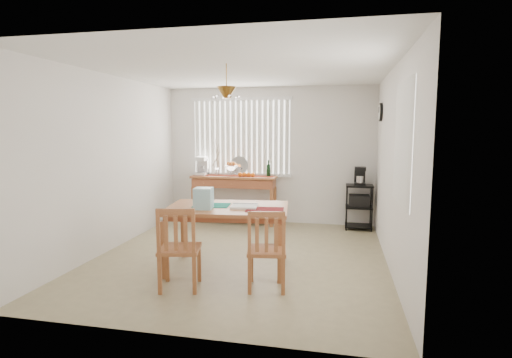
% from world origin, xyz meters
% --- Properties ---
extents(ground, '(4.00, 4.50, 0.01)m').
position_xyz_m(ground, '(0.00, 0.00, -0.01)').
color(ground, tan).
extents(room_shell, '(4.20, 4.70, 2.70)m').
position_xyz_m(room_shell, '(0.00, 0.02, 1.69)').
color(room_shell, white).
rests_on(room_shell, ground).
extents(sideboard, '(1.63, 0.46, 0.92)m').
position_xyz_m(sideboard, '(-0.63, 2.00, 0.69)').
color(sideboard, '#AD673A').
rests_on(sideboard, ground).
extents(sideboard_items, '(1.55, 0.39, 0.70)m').
position_xyz_m(sideboard_items, '(-0.89, 2.01, 1.06)').
color(sideboard_items, maroon).
rests_on(sideboard_items, sideboard).
extents(wire_cart, '(0.47, 0.38, 0.81)m').
position_xyz_m(wire_cart, '(1.70, 2.00, 0.49)').
color(wire_cart, black).
rests_on(wire_cart, ground).
extents(cart_items, '(0.19, 0.23, 0.33)m').
position_xyz_m(cart_items, '(1.70, 2.01, 0.96)').
color(cart_items, black).
rests_on(cart_items, wire_cart).
extents(dining_table, '(1.63, 1.15, 0.82)m').
position_xyz_m(dining_table, '(-0.05, -0.50, 0.72)').
color(dining_table, '#AD673A').
rests_on(dining_table, ground).
extents(table_items, '(1.22, 0.53, 0.26)m').
position_xyz_m(table_items, '(-0.18, -0.65, 0.92)').
color(table_items, '#167D6A').
rests_on(table_items, dining_table).
extents(chair_left, '(0.52, 0.52, 0.96)m').
position_xyz_m(chair_left, '(-0.40, -1.27, 0.47)').
color(chair_left, '#AD673A').
rests_on(chair_left, ground).
extents(chair_right, '(0.49, 0.49, 0.93)m').
position_xyz_m(chair_right, '(0.56, -1.08, 0.45)').
color(chair_right, '#AD673A').
rests_on(chair_right, ground).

